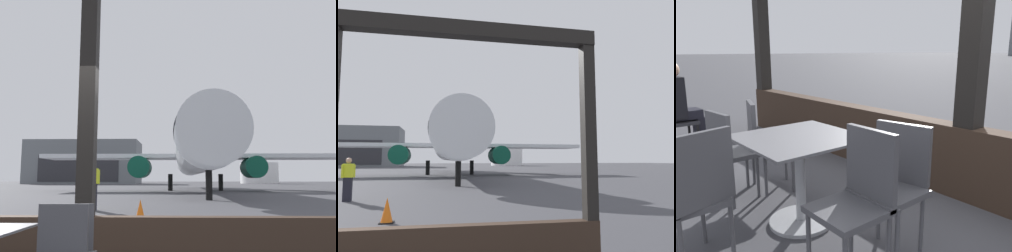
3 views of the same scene
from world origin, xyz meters
The scene contains 6 objects.
ground_plane centered at (0.00, 40.00, 0.00)m, with size 220.00×220.00×0.00m, color #424247.
airplane centered at (2.74, 29.77, 3.43)m, with size 28.04×35.95×10.31m.
ground_crew_worker centered at (-2.02, 9.11, 0.90)m, with size 0.46×0.40×1.74m.
traffic_cone centered at (0.24, 4.16, 0.31)m, with size 0.36×0.36×0.66m.
distant_hangar centered at (-20.36, 81.46, 4.82)m, with size 24.85×13.09×9.66m.
fuel_storage_tank centered at (20.41, 85.58, 2.45)m, with size 8.93×8.93×4.89m, color white.
Camera 2 is at (1.56, -4.97, 1.66)m, focal length 34.47 mm.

